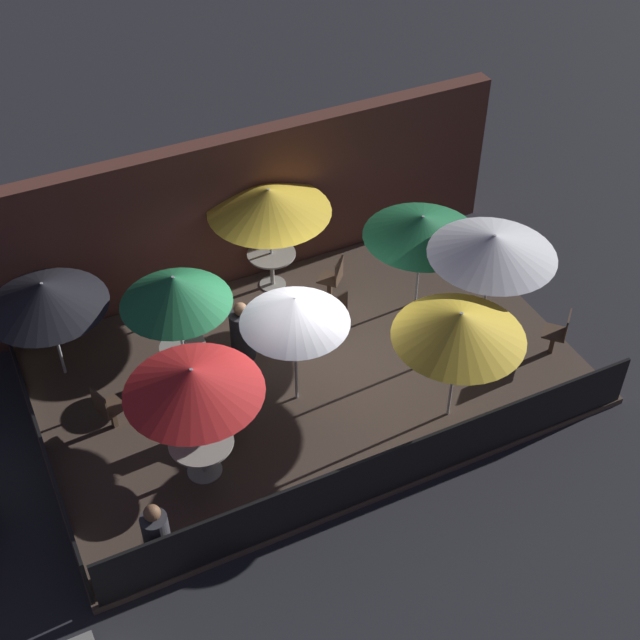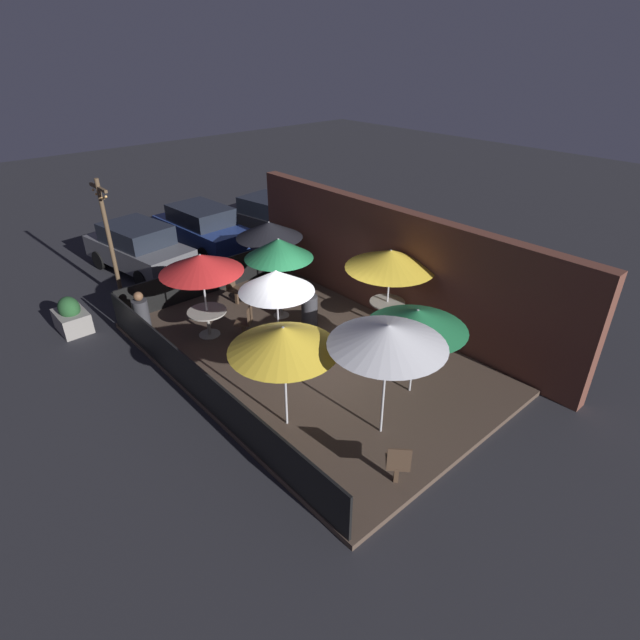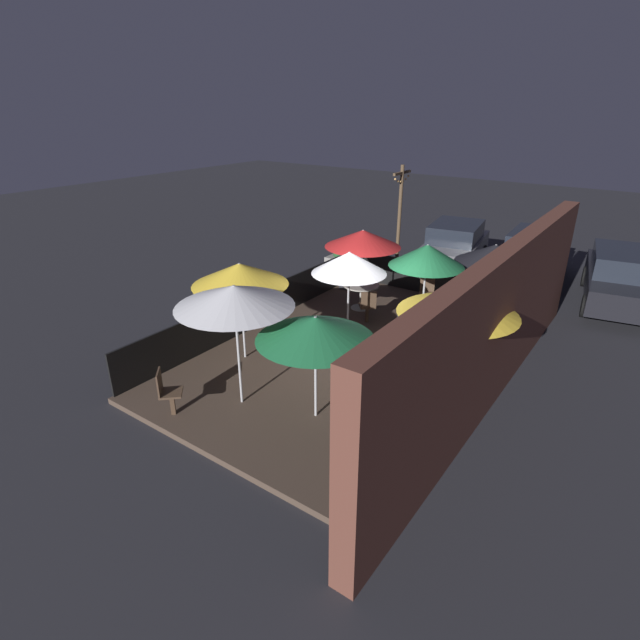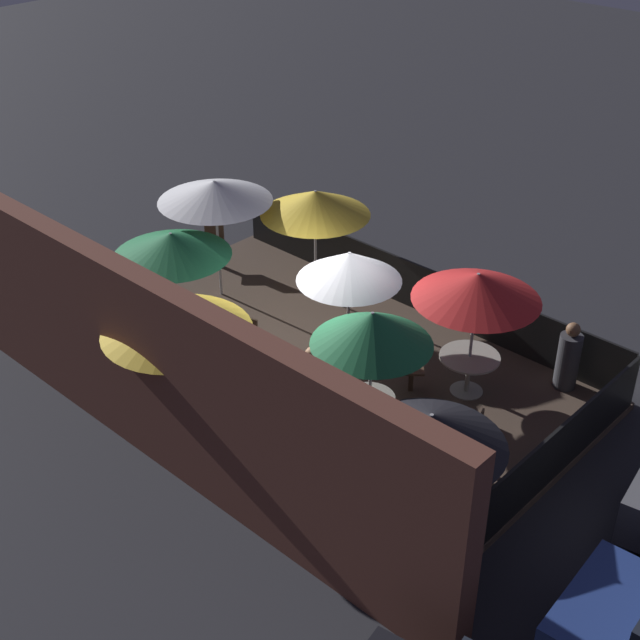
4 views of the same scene
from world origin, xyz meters
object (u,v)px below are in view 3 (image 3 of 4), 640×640
at_px(patio_umbrella_4, 349,263).
at_px(parked_car_1, 534,255).
at_px(patio_umbrella_0, 427,255).
at_px(patio_umbrella_5, 234,296).
at_px(patron_0, 406,327).
at_px(patron_1, 345,271).
at_px(patio_umbrella_7, 495,254).
at_px(parked_car_2, 620,277).
at_px(patio_umbrella_1, 363,238).
at_px(patio_chair_2, 427,292).
at_px(parked_car_0, 454,245).
at_px(patio_chair_1, 363,355).
at_px(patio_umbrella_2, 459,302).
at_px(light_post, 400,214).
at_px(patio_chair_3, 167,391).
at_px(dining_table_2, 451,365).
at_px(patio_umbrella_6, 240,274).
at_px(patio_umbrella_3, 315,328).
at_px(patio_chair_0, 368,305).
at_px(planter_box, 341,259).
at_px(dining_table_1, 361,289).
at_px(dining_table_0, 422,309).

distance_m(patio_umbrella_4, parked_car_1, 8.14).
height_order(patio_umbrella_0, patio_umbrella_5, patio_umbrella_5).
bearing_deg(patron_0, patron_1, 136.46).
height_order(patio_umbrella_7, parked_car_2, patio_umbrella_7).
xyz_separation_m(patron_1, parked_car_2, (-3.70, 7.02, 0.18)).
height_order(patio_umbrella_1, patron_0, patio_umbrella_1).
bearing_deg(patio_umbrella_7, patio_chair_2, -76.67).
bearing_deg(patio_chair_2, parked_car_0, 171.83).
bearing_deg(patio_chair_1, patio_umbrella_2, 0.00).
xyz_separation_m(patio_chair_1, patron_0, (-1.72, 0.13, 0.02)).
distance_m(patio_chair_2, light_post, 3.79).
bearing_deg(patio_umbrella_7, patio_umbrella_4, -34.07).
height_order(patio_chair_1, parked_car_1, parked_car_1).
bearing_deg(patio_umbrella_4, patio_chair_3, -12.19).
bearing_deg(patron_1, patio_umbrella_5, -149.11).
height_order(patio_umbrella_4, light_post, light_post).
distance_m(patio_umbrella_5, dining_table_2, 4.41).
distance_m(patio_chair_2, patio_chair_3, 7.78).
xyz_separation_m(patio_umbrella_6, patron_0, (-2.52, 2.76, -1.46)).
bearing_deg(parked_car_2, patron_0, -39.25).
relative_size(patio_umbrella_3, patio_chair_1, 2.27).
height_order(patio_chair_3, parked_car_1, parked_car_1).
relative_size(patio_umbrella_2, patio_chair_2, 2.50).
distance_m(patio_umbrella_5, patio_umbrella_6, 1.88).
bearing_deg(patio_chair_0, planter_box, 0.53).
distance_m(patio_umbrella_0, parked_car_2, 6.55).
height_order(patio_chair_3, parked_car_0, parked_car_0).
relative_size(dining_table_1, parked_car_2, 0.21).
bearing_deg(patron_0, patio_chair_2, 98.36).
relative_size(patio_umbrella_3, patio_umbrella_4, 0.95).
xyz_separation_m(patio_umbrella_4, patio_chair_2, (-3.01, 0.69, -1.47)).
xyz_separation_m(patio_umbrella_5, parked_car_2, (-10.26, 5.16, -1.47)).
distance_m(dining_table_1, patron_0, 2.62).
height_order(patio_umbrella_7, dining_table_0, patio_umbrella_7).
xyz_separation_m(patio_umbrella_1, patio_umbrella_2, (2.77, 3.74, -0.06)).
bearing_deg(patio_umbrella_3, patio_umbrella_4, -157.62).
bearing_deg(patio_umbrella_1, patio_chair_3, -1.65).
bearing_deg(dining_table_1, patio_chair_1, 31.73).
relative_size(dining_table_1, patron_1, 0.81).
distance_m(patio_umbrella_4, patio_umbrella_7, 4.10).
bearing_deg(patio_umbrella_1, patio_umbrella_3, 22.40).
distance_m(patio_chair_0, light_post, 4.92).
distance_m(patio_umbrella_3, patron_1, 7.04).
xyz_separation_m(patio_umbrella_0, dining_table_1, (-0.42, -2.04, -1.42)).
bearing_deg(dining_table_2, patio_chair_0, -123.18).
bearing_deg(parked_car_1, dining_table_1, -32.65).
bearing_deg(patio_chair_0, parked_car_0, -40.22).
relative_size(patio_umbrella_4, planter_box, 2.14).
bearing_deg(patio_umbrella_4, light_post, -164.02).
xyz_separation_m(patio_chair_2, parked_car_1, (-4.68, 1.68, 0.23)).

